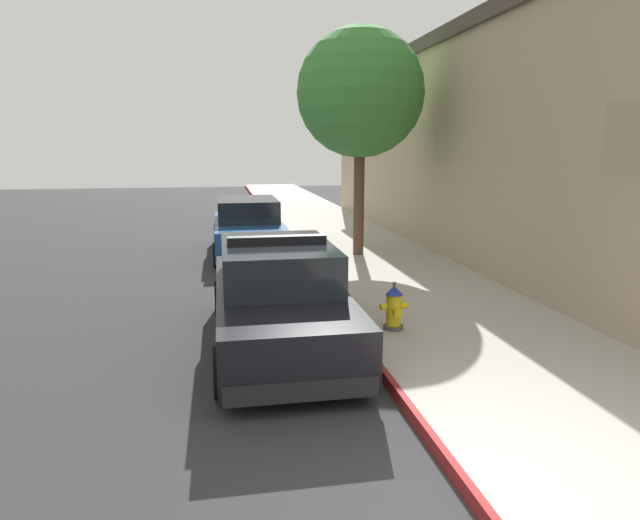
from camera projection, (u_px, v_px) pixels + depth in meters
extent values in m
cube|color=#2B2B2D|center=(135.00, 277.00, 13.45)|extent=(32.51, 60.00, 0.20)
cube|color=#ADA89E|center=(374.00, 261.00, 14.46)|extent=(3.71, 60.00, 0.15)
cube|color=maroon|center=(302.00, 264.00, 14.13)|extent=(0.08, 60.00, 0.15)
cube|color=tan|center=(557.00, 154.00, 15.05)|extent=(6.54, 24.46, 5.63)
cube|color=#473D33|center=(566.00, 37.00, 14.46)|extent=(6.78, 24.70, 0.36)
cube|color=black|center=(636.00, 139.00, 7.83)|extent=(0.06, 1.30, 1.10)
cube|color=black|center=(444.00, 143.00, 14.43)|extent=(0.06, 1.30, 1.10)
cube|color=black|center=(373.00, 144.00, 21.03)|extent=(0.06, 1.30, 1.10)
cube|color=black|center=(279.00, 309.00, 8.42)|extent=(1.84, 4.80, 0.76)
cube|color=black|center=(277.00, 263.00, 8.43)|extent=(1.64, 2.50, 0.60)
cube|color=black|center=(301.00, 389.00, 6.22)|extent=(1.76, 0.16, 0.24)
cube|color=black|center=(266.00, 288.00, 10.73)|extent=(1.76, 0.16, 0.24)
cylinder|color=black|center=(221.00, 298.00, 9.97)|extent=(0.22, 0.64, 0.64)
cylinder|color=black|center=(315.00, 294.00, 10.27)|extent=(0.22, 0.64, 0.64)
cylinder|color=black|center=(223.00, 372.00, 6.69)|extent=(0.22, 0.64, 0.64)
cylinder|color=black|center=(361.00, 363.00, 6.99)|extent=(0.22, 0.64, 0.64)
cube|color=black|center=(277.00, 240.00, 8.31)|extent=(1.48, 0.20, 0.12)
cube|color=red|center=(254.00, 241.00, 8.25)|extent=(0.44, 0.18, 0.11)
cube|color=#1E33E0|center=(300.00, 239.00, 8.38)|extent=(0.44, 0.18, 0.11)
cube|color=navy|center=(248.00, 234.00, 15.73)|extent=(1.84, 4.80, 0.76)
cube|color=black|center=(247.00, 209.00, 15.74)|extent=(1.64, 2.50, 0.60)
cube|color=black|center=(254.00, 259.00, 13.53)|extent=(1.76, 0.16, 0.24)
cube|color=black|center=(245.00, 231.00, 18.04)|extent=(1.76, 0.16, 0.24)
cylinder|color=black|center=(218.00, 235.00, 17.27)|extent=(0.22, 0.64, 0.64)
cylinder|color=black|center=(273.00, 233.00, 17.57)|extent=(0.22, 0.64, 0.64)
cylinder|color=black|center=(218.00, 255.00, 13.99)|extent=(0.22, 0.64, 0.64)
cylinder|color=black|center=(286.00, 253.00, 14.29)|extent=(0.22, 0.64, 0.64)
cylinder|color=#4C4C51|center=(393.00, 327.00, 8.81)|extent=(0.32, 0.32, 0.06)
cylinder|color=yellow|center=(394.00, 310.00, 8.76)|extent=(0.24, 0.24, 0.50)
cone|color=navy|center=(394.00, 290.00, 8.69)|extent=(0.28, 0.28, 0.14)
cylinder|color=#4C4C51|center=(394.00, 284.00, 8.67)|extent=(0.05, 0.05, 0.06)
cylinder|color=yellow|center=(383.00, 307.00, 8.72)|extent=(0.10, 0.10, 0.10)
cylinder|color=yellow|center=(404.00, 306.00, 8.78)|extent=(0.10, 0.10, 0.10)
cylinder|color=yellow|center=(397.00, 313.00, 8.58)|extent=(0.13, 0.12, 0.13)
cylinder|color=brown|center=(359.00, 198.00, 14.70)|extent=(0.28, 0.28, 3.04)
sphere|color=#387A33|center=(360.00, 93.00, 14.17)|extent=(3.28, 3.28, 3.28)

